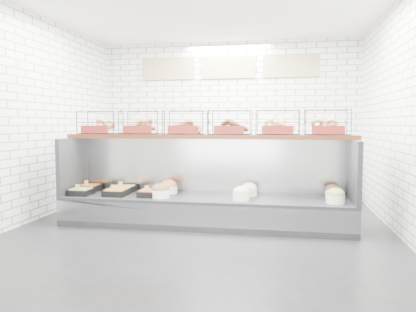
# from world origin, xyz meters

# --- Properties ---
(ground) EXTENTS (5.50, 5.50, 0.00)m
(ground) POSITION_xyz_m (0.00, 0.00, 0.00)
(ground) COLOR black
(ground) RESTS_ON ground
(room_shell) EXTENTS (5.02, 5.51, 3.01)m
(room_shell) POSITION_xyz_m (0.00, 0.60, 2.06)
(room_shell) COLOR white
(room_shell) RESTS_ON ground
(display_case) EXTENTS (4.00, 0.90, 1.20)m
(display_case) POSITION_xyz_m (-0.01, 0.34, 0.32)
(display_case) COLOR black
(display_case) RESTS_ON ground
(bagel_shelf) EXTENTS (4.10, 0.50, 0.40)m
(bagel_shelf) POSITION_xyz_m (-0.00, 0.52, 1.38)
(bagel_shelf) COLOR #3C190C
(bagel_shelf) RESTS_ON display_case
(prep_counter) EXTENTS (4.00, 0.60, 1.20)m
(prep_counter) POSITION_xyz_m (-0.00, 2.43, 0.47)
(prep_counter) COLOR #93969B
(prep_counter) RESTS_ON ground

